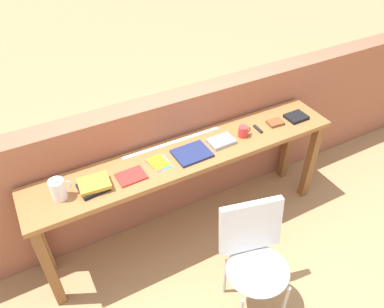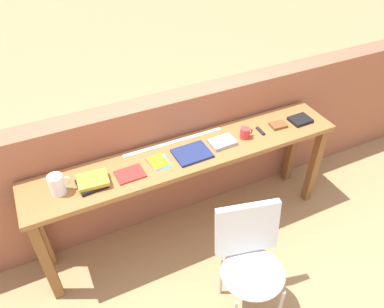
{
  "view_description": "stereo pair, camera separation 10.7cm",
  "coord_description": "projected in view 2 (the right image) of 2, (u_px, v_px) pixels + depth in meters",
  "views": [
    {
      "loc": [
        -1.03,
        -1.65,
        2.68
      ],
      "look_at": [
        0.0,
        0.25,
        0.9
      ],
      "focal_mm": 35.0,
      "sensor_mm": 36.0,
      "label": 1
    },
    {
      "loc": [
        -0.94,
        -1.7,
        2.68
      ],
      "look_at": [
        0.0,
        0.25,
        0.9
      ],
      "focal_mm": 35.0,
      "sensor_mm": 36.0,
      "label": 2
    }
  ],
  "objects": [
    {
      "name": "pamphlet_pile_colourful",
      "position": [
        158.0,
        162.0,
        2.75
      ],
      "size": [
        0.15,
        0.18,
        0.01
      ],
      "color": "#3399D8",
      "rests_on": "sideboard"
    },
    {
      "name": "magazine_cycling",
      "position": [
        130.0,
        174.0,
        2.65
      ],
      "size": [
        0.2,
        0.16,
        0.01
      ],
      "primitive_type": "cube",
      "rotation": [
        0.0,
        0.0,
        0.03
      ],
      "color": "red",
      "rests_on": "sideboard"
    },
    {
      "name": "book_stack_leftmost",
      "position": [
        92.0,
        182.0,
        2.56
      ],
      "size": [
        0.22,
        0.18,
        0.06
      ],
      "color": "black",
      "rests_on": "sideboard"
    },
    {
      "name": "pitcher_white",
      "position": [
        57.0,
        184.0,
        2.47
      ],
      "size": [
        0.14,
        0.1,
        0.18
      ],
      "color": "white",
      "rests_on": "sideboard"
    },
    {
      "name": "leather_journal_brown",
      "position": [
        278.0,
        125.0,
        3.11
      ],
      "size": [
        0.14,
        0.11,
        0.02
      ],
      "primitive_type": "cube",
      "rotation": [
        0.0,
        0.0,
        -0.08
      ],
      "color": "brown",
      "rests_on": "sideboard"
    },
    {
      "name": "multitool_folded",
      "position": [
        260.0,
        131.0,
        3.05
      ],
      "size": [
        0.03,
        0.11,
        0.02
      ],
      "primitive_type": "cube",
      "rotation": [
        0.0,
        0.0,
        -0.02
      ],
      "color": "black",
      "rests_on": "sideboard"
    },
    {
      "name": "ruler_metal_back_edge",
      "position": [
        174.0,
        142.0,
        2.95
      ],
      "size": [
        0.84,
        0.03,
        0.0
      ],
      "primitive_type": "cube",
      "color": "silver",
      "rests_on": "sideboard"
    },
    {
      "name": "mug",
      "position": [
        245.0,
        133.0,
        2.96
      ],
      "size": [
        0.11,
        0.08,
        0.09
      ],
      "color": "red",
      "rests_on": "sideboard"
    },
    {
      "name": "brick_wall_back",
      "position": [
        173.0,
        156.0,
        3.27
      ],
      "size": [
        6.0,
        0.2,
        1.19
      ],
      "primitive_type": "cube",
      "color": "#9E5B42",
      "rests_on": "ground"
    },
    {
      "name": "book_open_centre",
      "position": [
        192.0,
        153.0,
        2.82
      ],
      "size": [
        0.27,
        0.22,
        0.02
      ],
      "primitive_type": "cube",
      "rotation": [
        0.0,
        0.0,
        0.02
      ],
      "color": "navy",
      "rests_on": "sideboard"
    },
    {
      "name": "sideboard",
      "position": [
        189.0,
        166.0,
        2.94
      ],
      "size": [
        2.5,
        0.44,
        0.88
      ],
      "color": "#996033",
      "rests_on": "ground"
    },
    {
      "name": "book_grey_hardcover",
      "position": [
        222.0,
        142.0,
        2.92
      ],
      "size": [
        0.21,
        0.15,
        0.03
      ],
      "primitive_type": "cube",
      "rotation": [
        0.0,
        0.0,
        0.04
      ],
      "color": "#9E9EA3",
      "rests_on": "sideboard"
    },
    {
      "name": "ground_plane",
      "position": [
        205.0,
        252.0,
        3.2
      ],
      "size": [
        40.0,
        40.0,
        0.0
      ],
      "primitive_type": "plane",
      "color": "tan"
    },
    {
      "name": "chair_white_moulded",
      "position": [
        251.0,
        258.0,
        2.53
      ],
      "size": [
        0.53,
        0.54,
        0.89
      ],
      "color": "silver",
      "rests_on": "ground"
    },
    {
      "name": "book_repair_rightmost",
      "position": [
        300.0,
        120.0,
        3.16
      ],
      "size": [
        0.18,
        0.15,
        0.03
      ],
      "primitive_type": "cube",
      "rotation": [
        0.0,
        0.0,
        0.02
      ],
      "color": "black",
      "rests_on": "sideboard"
    }
  ]
}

